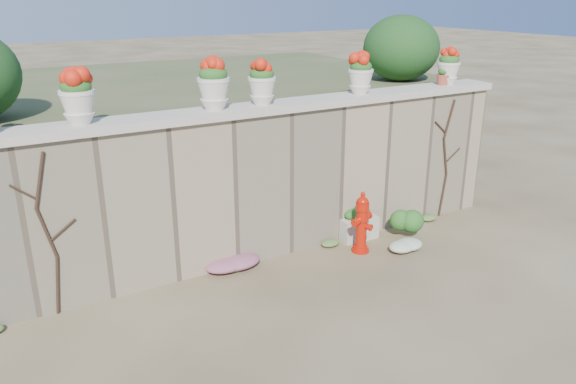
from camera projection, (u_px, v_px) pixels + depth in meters
ground at (332, 314)px, 6.40m from camera, size 80.00×80.00×0.00m
stone_wall at (258, 186)px, 7.52m from camera, size 8.00×0.40×2.00m
wall_cap at (256, 109)px, 7.17m from camera, size 8.10×0.52×0.10m
raised_fill at (177, 136)px, 10.13m from camera, size 9.00×6.00×2.00m
back_shrub_right at (401, 48)px, 9.58m from camera, size 1.30×1.30×1.10m
vine_left at (48, 233)px, 6.09m from camera, size 0.60×0.04×1.91m
vine_right at (446, 157)px, 8.87m from camera, size 0.60×0.04×1.91m
fire_hydrant at (362, 222)px, 7.78m from camera, size 0.38×0.27×0.89m
planter_box at (357, 224)px, 8.29m from camera, size 0.58×0.35×0.48m
green_shrub at (408, 218)px, 8.33m from camera, size 0.63×0.56×0.60m
magenta_clump at (234, 264)px, 7.34m from camera, size 0.79×0.53×0.21m
white_flowers at (402, 245)px, 7.92m from camera, size 0.54×0.43×0.19m
urn_pot_1 at (77, 97)px, 6.03m from camera, size 0.38×0.38×0.60m
urn_pot_2 at (214, 84)px, 6.78m from camera, size 0.40×0.40×0.62m
urn_pot_3 at (262, 83)px, 7.10m from camera, size 0.36×0.36×0.56m
urn_pot_4 at (361, 74)px, 7.83m from camera, size 0.35×0.35×0.55m
urn_pot_5 at (449, 67)px, 8.63m from camera, size 0.35×0.35×0.55m
terracotta_pot at (443, 77)px, 8.64m from camera, size 0.22×0.22×0.26m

